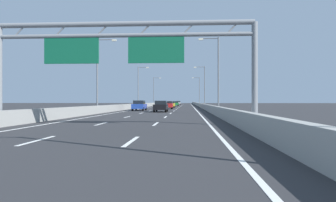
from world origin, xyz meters
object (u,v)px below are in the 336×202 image
Objects in this scene: orange_car at (170,103)px; blue_car at (139,105)px; black_car at (161,106)px; yellow_car at (171,104)px; streetlamp_right_distant at (199,89)px; red_car at (168,105)px; streetlamp_right_far at (204,84)px; silver_car at (179,103)px; streetlamp_left_far at (139,84)px; streetlamp_right_mid at (217,70)px; streetlamp_left_distant at (154,89)px; green_car at (175,104)px; sign_gantry at (121,47)px; streetlamp_left_mid at (99,71)px.

blue_car reaches higher than orange_car.
black_car reaches higher than yellow_car.
streetlamp_right_distant is 2.08× the size of red_car.
streetlamp_right_far is 33.63m from streetlamp_right_distant.
streetlamp_left_far is at bearing -96.76° from silver_car.
black_car is at bearing -103.55° from streetlamp_right_far.
streetlamp_right_mid reaches higher than blue_car.
red_car is (7.58, -46.84, -4.63)m from streetlamp_left_distant.
streetlamp_left_distant is 29.67m from silver_car.
streetlamp_left_distant reaches higher than black_car.
streetlamp_left_distant is 58.40m from blue_car.
orange_car is at bearing 92.84° from red_car.
blue_car is at bearing -108.59° from red_car.
streetlamp_right_distant is at bearing -66.42° from orange_car.
green_car is at bearing -89.60° from silver_car.
streetlamp_right_distant reaches higher than yellow_car.
sign_gantry is 3.60× the size of blue_car.
streetlamp_right_distant reaches higher than sign_gantry.
streetlamp_left_far is 1.00× the size of streetlamp_right_distant.
streetlamp_left_mid is at bearing 109.17° from sign_gantry.
streetlamp_right_mid is 22.19m from red_car.
streetlamp_left_mid is 54.17m from green_car.
red_car is (0.26, 41.47, -4.04)m from sign_gantry.
streetlamp_right_far is (0.00, 33.63, 0.00)m from streetlamp_right_mid.
streetlamp_left_mid is 2.15× the size of green_car.
streetlamp_right_distant is at bearing 77.53° from yellow_car.
red_car is 12.70m from yellow_car.
streetlamp_right_far is 27.27m from blue_car.
streetlamp_left_far and streetlamp_right_far have the same top height.
green_car is (7.64, 53.43, -4.66)m from streetlamp_left_mid.
streetlamp_left_mid reaches higher than black_car.
orange_car reaches higher than green_car.
streetlamp_left_distant is (0.00, 33.63, 0.00)m from streetlamp_left_far.
streetlamp_left_distant reaches higher than silver_car.
black_car is (-7.28, -30.19, -4.61)m from streetlamp_right_far.
streetlamp_right_mid is at bearing -85.46° from silver_car.
blue_car is at bearing -81.18° from streetlamp_left_far.
red_car is at bearing -98.92° from streetlamp_right_distant.
sign_gantry is at bearing -82.38° from streetlamp_left_far.
silver_car is (0.03, 116.67, -4.04)m from sign_gantry.
sign_gantry is 113.44m from orange_car.
black_car is 1.04× the size of yellow_car.
green_car is (-0.01, 49.99, -0.04)m from black_car.
sign_gantry is at bearing -88.33° from orange_car.
streetlamp_left_mid is 96.02m from silver_car.
sign_gantry is 88.61m from streetlamp_left_distant.
streetlamp_right_far is 2.13× the size of silver_car.
streetlamp_left_far is 21.73m from green_car.
blue_car is 24.22m from yellow_car.
yellow_car is (0.06, 54.16, -4.07)m from sign_gantry.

